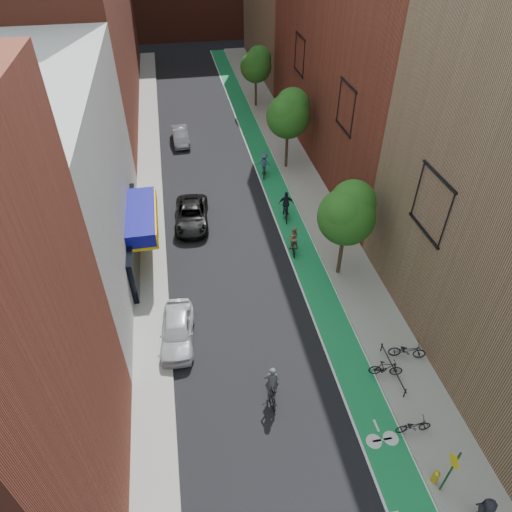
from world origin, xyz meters
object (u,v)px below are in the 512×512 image
parked_car_white (177,330)px  cyclist_lane_near (293,242)px  fire_hydrant (436,476)px  cyclist_lead (272,389)px  parked_car_silver (180,136)px  cyclist_lane_far (264,166)px  cyclist_lane_mid (286,209)px  parked_car_black (192,215)px

parked_car_white → cyclist_lane_near: cyclist_lane_near is taller
cyclist_lane_near → fire_hydrant: cyclist_lane_near is taller
cyclist_lead → cyclist_lane_near: (3.74, 10.64, 0.07)m
parked_car_white → parked_car_silver: size_ratio=1.05×
cyclist_lane_far → fire_hydrant: 26.16m
parked_car_white → parked_car_silver: parked_car_white is taller
parked_car_white → cyclist_lane_far: 18.34m
fire_hydrant → cyclist_lane_mid: bearing=94.4°
cyclist_lane_mid → cyclist_lane_near: bearing=94.5°
parked_car_black → cyclist_lane_near: 7.80m
parked_car_silver → cyclist_lead: cyclist_lead is taller
parked_car_black → cyclist_lane_far: cyclist_lane_far is taller
parked_car_white → fire_hydrant: bearing=-38.9°
parked_car_white → cyclist_lane_mid: 13.11m
cyclist_lead → cyclist_lane_near: 11.28m
parked_car_black → cyclist_lane_mid: cyclist_lane_mid is taller
parked_car_black → cyclist_lead: 15.41m
parked_car_silver → cyclist_lane_far: size_ratio=2.01×
parked_car_black → cyclist_lane_near: cyclist_lane_near is taller
cyclist_lane_mid → cyclist_lane_far: 6.41m
cyclist_lane_mid → parked_car_white: bearing=61.5°
parked_car_white → cyclist_lane_near: bearing=43.2°
cyclist_lead → cyclist_lane_far: 21.28m
parked_car_white → cyclist_lane_mid: size_ratio=1.94×
parked_car_white → fire_hydrant: size_ratio=5.58×
parked_car_silver → cyclist_lane_mid: (6.80, -14.03, 0.18)m
parked_car_black → cyclist_lane_far: 8.66m
cyclist_lane_mid → fire_hydrant: bearing=105.7°
cyclist_lead → cyclist_lane_mid: bearing=-101.7°
cyclist_lane_near → cyclist_lane_mid: cyclist_lane_mid is taller
cyclist_lane_near → cyclist_lane_mid: bearing=-90.6°
parked_car_white → parked_car_silver: 24.15m
parked_car_silver → cyclist_lane_near: bearing=-72.6°
cyclist_lane_far → cyclist_lane_near: bearing=104.2°
cyclist_lane_mid → parked_car_silver: bearing=-52.8°
parked_car_black → cyclist_lead: (2.60, -15.19, 0.03)m
cyclist_lane_mid → fire_hydrant: size_ratio=2.88×
parked_car_silver → cyclist_lead: (2.60, -28.55, 0.05)m
parked_car_black → cyclist_lane_mid: 6.84m
cyclist_lead → cyclist_lane_mid: cyclist_lane_mid is taller
parked_car_black → cyclist_lane_near: (6.34, -4.55, 0.10)m
parked_car_black → fire_hydrant: (8.30, -20.35, -0.14)m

